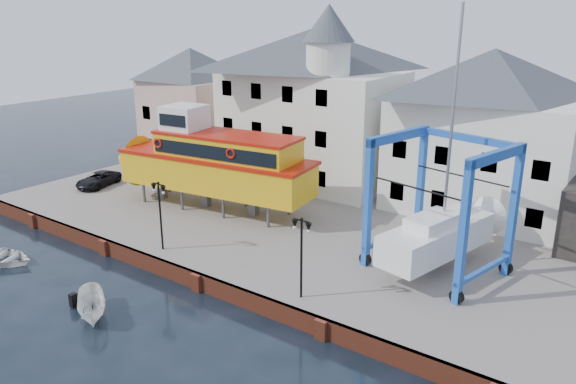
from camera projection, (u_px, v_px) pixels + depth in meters
The scene contains 13 objects.
ground at pixel (198, 291), 30.53m from camera, with size 140.00×140.00×0.00m, color black.
hardstanding at pixel (310, 223), 38.85m from camera, with size 44.00×22.00×1.00m, color #6F645E.
quay_wall at pixel (199, 282), 30.46m from camera, with size 44.00×0.47×1.00m.
building_pink at pixel (193, 104), 52.55m from camera, with size 8.00×7.00×10.30m.
building_white_main at pixel (312, 104), 45.16m from camera, with size 14.00×8.30×14.00m.
building_white_right at pixel (487, 133), 38.11m from camera, with size 12.00×8.00×11.20m.
lamp_post_left at pixel (159, 199), 32.40m from camera, with size 1.12×0.32×4.20m.
lamp_post_right at pixel (302, 238), 26.82m from camera, with size 1.12×0.32×4.20m.
tour_boat at pixel (204, 161), 39.65m from camera, with size 16.92×6.03×7.21m.
travel_lift at pixel (446, 226), 30.56m from camera, with size 7.42×9.50×13.92m.
van at pixel (98, 179), 45.20m from camera, with size 1.86×4.04×1.12m, color black.
motorboat_a at pixel (93, 316), 27.96m from camera, with size 1.34×3.55×1.37m, color white.
motorboat_d at pixel (1, 262), 33.99m from camera, with size 3.06×4.28×0.89m, color white.
Camera 1 is at (20.05, -19.30, 14.52)m, focal length 35.00 mm.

